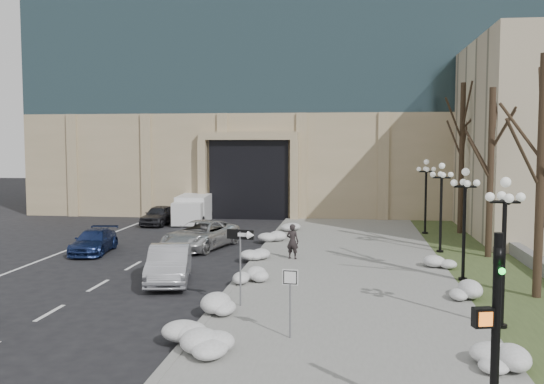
{
  "coord_description": "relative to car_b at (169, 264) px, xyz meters",
  "views": [
    {
      "loc": [
        3.63,
        -13.07,
        5.8
      ],
      "look_at": [
        0.0,
        14.8,
        3.5
      ],
      "focal_mm": 40.0,
      "sensor_mm": 36.0,
      "label": 1
    }
  ],
  "objects": [
    {
      "name": "tree_far",
      "position": [
        14.3,
        15.08,
        5.38
      ],
      "size": [
        3.2,
        3.2,
        9.5
      ],
      "color": "black",
      "rests_on": "ground"
    },
    {
      "name": "lamppost_a",
      "position": [
        12.1,
        -4.92,
        2.3
      ],
      "size": [
        1.18,
        1.18,
        4.76
      ],
      "color": "black",
      "rests_on": "ground"
    },
    {
      "name": "curb",
      "position": [
        2.8,
        3.08,
        -0.7
      ],
      "size": [
        0.3,
        40.0,
        0.14
      ],
      "primitive_type": "cube",
      "color": "gray",
      "rests_on": "ground"
    },
    {
      "name": "lamppost_d",
      "position": [
        12.1,
        14.58,
        2.3
      ],
      "size": [
        1.18,
        1.18,
        4.76
      ],
      "color": "black",
      "rests_on": "ground"
    },
    {
      "name": "tree_mid",
      "position": [
        14.3,
        7.08,
        4.73
      ],
      "size": [
        3.2,
        3.2,
        8.5
      ],
      "color": "black",
      "rests_on": "ground"
    },
    {
      "name": "lamppost_b",
      "position": [
        12.1,
        1.58,
        2.3
      ],
      "size": [
        1.18,
        1.18,
        4.76
      ],
      "color": "black",
      "rests_on": "ground"
    },
    {
      "name": "stone_wall",
      "position": [
        15.8,
        5.08,
        -0.42
      ],
      "size": [
        0.5,
        30.0,
        0.7
      ],
      "primitive_type": "cube",
      "color": "slate",
      "rests_on": "ground"
    },
    {
      "name": "sidewalk",
      "position": [
        7.3,
        3.08,
        -0.71
      ],
      "size": [
        9.0,
        40.0,
        0.12
      ],
      "primitive_type": "cube",
      "color": "gray",
      "rests_on": "ground"
    },
    {
      "name": "traffic_signal",
      "position": [
        10.07,
        -12.67,
        1.3
      ],
      "size": [
        0.72,
        0.95,
        4.17
      ],
      "rotation": [
        0.0,
        0.0,
        0.26
      ],
      "color": "black",
      "rests_on": "ground"
    },
    {
      "name": "snow_clump_c",
      "position": [
        3.08,
        -4.29,
        -0.47
      ],
      "size": [
        1.1,
        1.6,
        0.36
      ],
      "primitive_type": "ellipsoid",
      "color": "white",
      "rests_on": "sidewalk"
    },
    {
      "name": "snow_clump_k",
      "position": [
        2.89,
        -7.89,
        -0.47
      ],
      "size": [
        1.1,
        1.6,
        0.36
      ],
      "primitive_type": "ellipsoid",
      "color": "white",
      "rests_on": "sidewalk"
    },
    {
      "name": "snow_clump_e",
      "position": [
        2.9,
        4.49,
        -0.47
      ],
      "size": [
        1.1,
        1.6,
        0.36
      ],
      "primitive_type": "ellipsoid",
      "color": "white",
      "rests_on": "sidewalk"
    },
    {
      "name": "office_tower",
      "position": [
        1.79,
        32.67,
        17.72
      ],
      "size": [
        40.0,
        24.7,
        36.0
      ],
      "color": "tan",
      "rests_on": "ground"
    },
    {
      "name": "snow_clump_f",
      "position": [
        3.0,
        10.09,
        -0.47
      ],
      "size": [
        1.1,
        1.6,
        0.36
      ],
      "primitive_type": "ellipsoid",
      "color": "white",
      "rests_on": "sidewalk"
    },
    {
      "name": "snow_clump_b",
      "position": [
        3.45,
        -8.57,
        -0.47
      ],
      "size": [
        1.1,
        1.6,
        0.36
      ],
      "primitive_type": "ellipsoid",
      "color": "white",
      "rests_on": "sidewalk"
    },
    {
      "name": "keep_sign",
      "position": [
        5.73,
        -6.82,
        0.81
      ],
      "size": [
        0.46,
        0.08,
        2.14
      ],
      "rotation": [
        0.0,
        0.0,
        -0.08
      ],
      "color": "slate",
      "rests_on": "ground"
    },
    {
      "name": "car_b",
      "position": [
        0.0,
        0.0,
        0.0
      ],
      "size": [
        2.58,
        4.91,
        1.54
      ],
      "primitive_type": "imported",
      "rotation": [
        0.0,
        0.0,
        0.21
      ],
      "color": "#B4B5BC",
      "rests_on": "ground"
    },
    {
      "name": "one_way_sign",
      "position": [
        3.83,
        -3.63,
        1.54
      ],
      "size": [
        1.04,
        0.42,
        2.8
      ],
      "rotation": [
        0.0,
        0.0,
        -0.23
      ],
      "color": "slate",
      "rests_on": "ground"
    },
    {
      "name": "snow_clump_g",
      "position": [
        3.33,
        14.35,
        -0.47
      ],
      "size": [
        1.1,
        1.6,
        0.36
      ],
      "primitive_type": "ellipsoid",
      "color": "white",
      "rests_on": "sidewalk"
    },
    {
      "name": "car_e",
      "position": [
        -5.95,
        17.0,
        -0.07
      ],
      "size": [
        1.91,
        4.18,
        1.39
      ],
      "primitive_type": "imported",
      "rotation": [
        0.0,
        0.0,
        -0.07
      ],
      "color": "#2B2B2F",
      "rests_on": "ground"
    },
    {
      "name": "snow_clump_d",
      "position": [
        3.47,
        0.21,
        -0.47
      ],
      "size": [
        1.1,
        1.6,
        0.36
      ],
      "primitive_type": "ellipsoid",
      "color": "white",
      "rests_on": "sidewalk"
    },
    {
      "name": "car_c",
      "position": [
        -5.92,
        6.02,
        -0.15
      ],
      "size": [
        2.19,
        4.41,
        1.23
      ],
      "primitive_type": "imported",
      "rotation": [
        0.0,
        0.0,
        0.11
      ],
      "color": "navy",
      "rests_on": "ground"
    },
    {
      "name": "tree_near",
      "position": [
        14.3,
        -0.92,
        5.06
      ],
      "size": [
        3.2,
        3.2,
        9.0
      ],
      "color": "black",
      "rests_on": "ground"
    },
    {
      "name": "snow_clump_j",
      "position": [
        11.56,
        4.25,
        -0.47
      ],
      "size": [
        1.1,
        1.6,
        0.36
      ],
      "primitive_type": "ellipsoid",
      "color": "white",
      "rests_on": "sidewalk"
    },
    {
      "name": "snow_clump_h",
      "position": [
        11.28,
        -8.37,
        -0.47
      ],
      "size": [
        1.1,
        1.6,
        0.36
      ],
      "primitive_type": "ellipsoid",
      "color": "white",
      "rests_on": "sidewalk"
    },
    {
      "name": "snow_clump_i",
      "position": [
        11.5,
        -1.58,
        -0.47
      ],
      "size": [
        1.1,
        1.6,
        0.36
      ],
      "primitive_type": "ellipsoid",
      "color": "white",
      "rests_on": "sidewalk"
    },
    {
      "name": "box_truck",
      "position": [
        -3.94,
        18.94,
        0.17
      ],
      "size": [
        2.6,
        6.28,
        1.95
      ],
      "rotation": [
        0.0,
        0.0,
        0.08
      ],
      "color": "silver",
      "rests_on": "ground"
    },
    {
      "name": "pedestrian",
      "position": [
        4.64,
        5.17,
        0.21
      ],
      "size": [
        0.73,
        0.59,
        1.73
      ],
      "primitive_type": "imported",
      "rotation": [
        0.0,
        0.0,
        2.83
      ],
      "color": "black",
      "rests_on": "sidewalk"
    },
    {
      "name": "lamppost_c",
      "position": [
        12.1,
        8.08,
        2.3
      ],
      "size": [
        1.18,
        1.18,
        4.76
      ],
      "color": "black",
      "rests_on": "ground"
    },
    {
      "name": "grass_strip",
      "position": [
        13.8,
        3.08,
        -0.72
      ],
      "size": [
        4.0,
        40.0,
        0.1
      ],
      "primitive_type": "cube",
      "color": "#394924",
      "rests_on": "ground"
    },
    {
      "name": "car_d",
      "position": [
        -0.67,
        8.01,
        -0.01
      ],
      "size": [
        3.84,
        5.96,
        1.53
      ],
      "primitive_type": "imported",
      "rotation": [
        0.0,
        0.0,
        -0.25
      ],
      "color": "#BABABA",
      "rests_on": "ground"
    }
  ]
}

